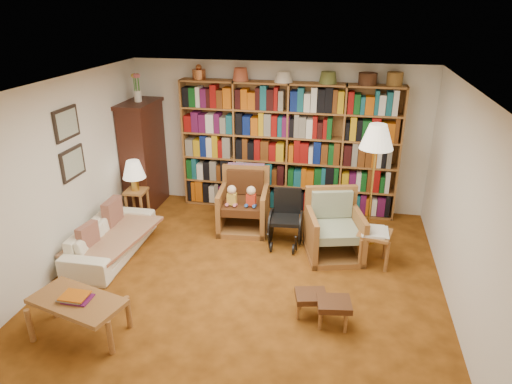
% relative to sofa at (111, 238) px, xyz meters
% --- Properties ---
extents(floor, '(5.00, 5.00, 0.00)m').
position_rel_sofa_xyz_m(floor, '(2.05, -0.28, -0.25)').
color(floor, '#904E16').
rests_on(floor, ground).
extents(ceiling, '(5.00, 5.00, 0.00)m').
position_rel_sofa_xyz_m(ceiling, '(2.05, -0.28, 2.25)').
color(ceiling, white).
rests_on(ceiling, wall_back).
extents(wall_back, '(5.00, 0.00, 5.00)m').
position_rel_sofa_xyz_m(wall_back, '(2.05, 2.22, 1.00)').
color(wall_back, white).
rests_on(wall_back, floor).
extents(wall_front, '(5.00, 0.00, 5.00)m').
position_rel_sofa_xyz_m(wall_front, '(2.05, -2.78, 1.00)').
color(wall_front, white).
rests_on(wall_front, floor).
extents(wall_left, '(0.00, 5.00, 5.00)m').
position_rel_sofa_xyz_m(wall_left, '(-0.45, -0.28, 1.00)').
color(wall_left, white).
rests_on(wall_left, floor).
extents(wall_right, '(0.00, 5.00, 5.00)m').
position_rel_sofa_xyz_m(wall_right, '(4.55, -0.28, 1.00)').
color(wall_right, white).
rests_on(wall_right, floor).
extents(bookshelf, '(3.60, 0.30, 2.42)m').
position_rel_sofa_xyz_m(bookshelf, '(2.25, 2.05, 0.92)').
color(bookshelf, olive).
rests_on(bookshelf, floor).
extents(curio_cabinet, '(0.50, 0.95, 2.40)m').
position_rel_sofa_xyz_m(curio_cabinet, '(-0.20, 1.72, 0.70)').
color(curio_cabinet, '#3B1810').
rests_on(curio_cabinet, floor).
extents(framed_pictures, '(0.03, 0.52, 0.97)m').
position_rel_sofa_xyz_m(framed_pictures, '(-0.43, 0.02, 1.38)').
color(framed_pictures, black).
rests_on(framed_pictures, wall_left).
extents(sofa, '(1.73, 0.71, 0.50)m').
position_rel_sofa_xyz_m(sofa, '(0.00, 0.00, 0.00)').
color(sofa, white).
rests_on(sofa, floor).
extents(sofa_throw, '(0.95, 1.56, 0.04)m').
position_rel_sofa_xyz_m(sofa_throw, '(0.05, -0.00, 0.05)').
color(sofa_throw, '#C6BC90').
rests_on(sofa_throw, sofa).
extents(cushion_left, '(0.13, 0.41, 0.41)m').
position_rel_sofa_xyz_m(cushion_left, '(-0.13, 0.35, 0.20)').
color(cushion_left, maroon).
rests_on(cushion_left, sofa).
extents(cushion_right, '(0.16, 0.36, 0.35)m').
position_rel_sofa_xyz_m(cushion_right, '(-0.13, -0.35, 0.20)').
color(cushion_right, maroon).
rests_on(cushion_right, sofa).
extents(side_table_lamp, '(0.36, 0.36, 0.55)m').
position_rel_sofa_xyz_m(side_table_lamp, '(-0.10, 1.10, 0.13)').
color(side_table_lamp, olive).
rests_on(side_table_lamp, floor).
extents(table_lamp, '(0.37, 0.37, 0.50)m').
position_rel_sofa_xyz_m(table_lamp, '(-0.10, 1.10, 0.64)').
color(table_lamp, gold).
rests_on(table_lamp, side_table_lamp).
extents(armchair_leather, '(0.83, 0.88, 0.97)m').
position_rel_sofa_xyz_m(armchair_leather, '(1.68, 1.25, 0.15)').
color(armchair_leather, olive).
rests_on(armchair_leather, floor).
extents(armchair_sage, '(0.95, 0.96, 0.94)m').
position_rel_sofa_xyz_m(armchair_sage, '(3.14, 0.67, 0.11)').
color(armchair_sage, olive).
rests_on(armchair_sage, floor).
extents(wheelchair, '(0.48, 0.67, 0.84)m').
position_rel_sofa_xyz_m(wheelchair, '(2.41, 0.84, 0.13)').
color(wheelchair, black).
rests_on(wheelchair, floor).
extents(floor_lamp, '(0.48, 0.48, 1.82)m').
position_rel_sofa_xyz_m(floor_lamp, '(3.62, 1.14, 1.32)').
color(floor_lamp, gold).
rests_on(floor_lamp, floor).
extents(side_table_papers, '(0.51, 0.51, 0.52)m').
position_rel_sofa_xyz_m(side_table_papers, '(3.67, 0.46, 0.15)').
color(side_table_papers, olive).
rests_on(side_table_papers, floor).
extents(footstool_a, '(0.41, 0.37, 0.30)m').
position_rel_sofa_xyz_m(footstool_a, '(2.93, -0.85, -0.01)').
color(footstool_a, '#482113').
rests_on(footstool_a, floor).
extents(footstool_b, '(0.42, 0.37, 0.32)m').
position_rel_sofa_xyz_m(footstool_b, '(3.20, -0.96, 0.01)').
color(footstool_b, '#482113').
rests_on(footstool_b, floor).
extents(coffee_table, '(1.11, 0.75, 0.51)m').
position_rel_sofa_xyz_m(coffee_table, '(0.51, -1.67, 0.15)').
color(coffee_table, olive).
rests_on(coffee_table, floor).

